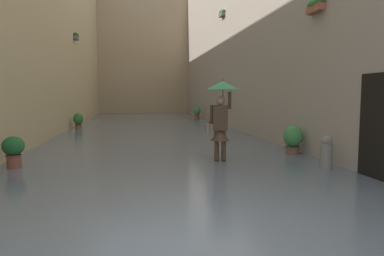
% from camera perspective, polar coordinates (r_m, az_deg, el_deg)
% --- Properties ---
extents(ground_plane, '(70.27, 70.27, 0.00)m').
position_cam_1_polar(ground_plane, '(18.02, -6.72, -0.19)').
color(ground_plane, '#605B56').
extents(flood_water, '(8.86, 34.11, 0.07)m').
position_cam_1_polar(flood_water, '(18.02, -6.72, -0.08)').
color(flood_water, slate).
rests_on(flood_water, ground_plane).
extents(building_facade_left, '(2.04, 32.11, 10.51)m').
position_cam_1_polar(building_facade_left, '(19.12, 8.62, 15.92)').
color(building_facade_left, '#A89989').
rests_on(building_facade_left, ground_plane).
extents(building_facade_right, '(2.04, 32.11, 11.03)m').
position_cam_1_polar(building_facade_right, '(18.77, -22.81, 16.57)').
color(building_facade_right, tan).
rests_on(building_facade_right, ground_plane).
extents(building_facade_far, '(11.66, 1.80, 11.39)m').
position_cam_1_polar(building_facade_far, '(33.12, -8.01, 12.23)').
color(building_facade_far, tan).
rests_on(building_facade_far, ground_plane).
extents(person_wading, '(0.88, 0.88, 2.18)m').
position_cam_1_polar(person_wading, '(8.90, 4.83, 3.41)').
color(person_wading, '#2D2319').
rests_on(person_wading, ground_plane).
extents(potted_plant_near_right, '(0.49, 0.49, 0.80)m').
position_cam_1_polar(potted_plant_near_right, '(9.08, -27.23, -3.28)').
color(potted_plant_near_right, brown).
rests_on(potted_plant_near_right, ground_plane).
extents(potted_plant_mid_right, '(0.49, 0.49, 0.85)m').
position_cam_1_polar(potted_plant_mid_right, '(18.48, -18.15, 1.22)').
color(potted_plant_mid_right, brown).
rests_on(potted_plant_mid_right, ground_plane).
extents(potted_plant_near_left, '(0.53, 0.53, 0.97)m').
position_cam_1_polar(potted_plant_near_left, '(24.68, 0.82, 2.63)').
color(potted_plant_near_left, brown).
rests_on(potted_plant_near_left, ground_plane).
extents(potted_plant_far_left, '(0.54, 0.54, 0.89)m').
position_cam_1_polar(potted_plant_far_left, '(10.44, 16.17, -1.77)').
color(potted_plant_far_left, brown).
rests_on(potted_plant_far_left, ground_plane).
extents(mooring_bollard, '(0.29, 0.29, 0.83)m').
position_cam_1_polar(mooring_bollard, '(8.61, 21.18, -3.91)').
color(mooring_bollard, gray).
rests_on(mooring_bollard, ground_plane).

